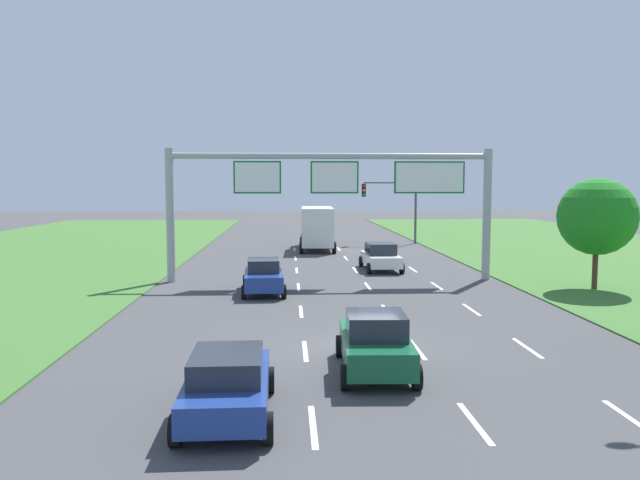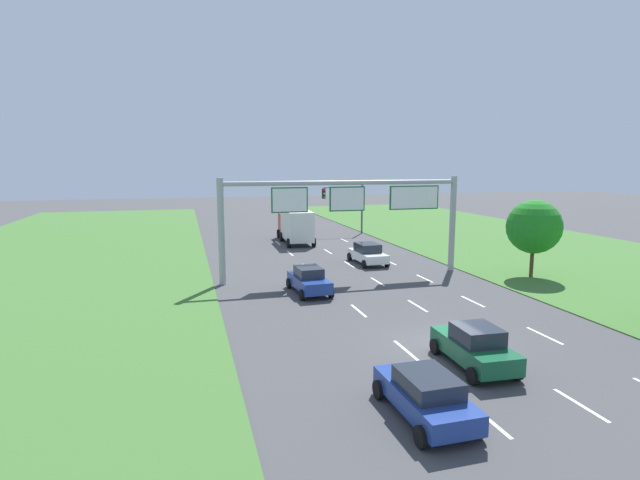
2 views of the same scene
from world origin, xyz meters
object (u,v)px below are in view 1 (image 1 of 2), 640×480
(car_far_ahead, at_px, (381,256))
(traffic_light_mast, at_px, (393,199))
(sign_gantry, at_px, (338,188))
(car_mid_lane, at_px, (375,343))
(box_truck, at_px, (317,227))
(car_near_red, at_px, (263,276))
(car_lead_silver, at_px, (228,383))
(roadside_tree_mid, at_px, (597,217))

(car_far_ahead, bearing_deg, traffic_light_mast, 76.26)
(car_far_ahead, distance_m, sign_gantry, 6.41)
(car_mid_lane, distance_m, traffic_light_mast, 37.29)
(box_truck, bearing_deg, car_mid_lane, -88.29)
(car_far_ahead, xyz_separation_m, box_truck, (-3.26, 11.90, 0.97))
(car_near_red, relative_size, car_lead_silver, 1.01)
(box_truck, bearing_deg, traffic_light_mast, 34.84)
(sign_gantry, xyz_separation_m, traffic_light_mast, (6.44, 20.32, -1.08))
(car_far_ahead, xyz_separation_m, roadside_tree_mid, (9.35, -7.55, 2.76))
(car_mid_lane, height_order, sign_gantry, sign_gantry)
(car_near_red, bearing_deg, car_far_ahead, 45.49)
(car_lead_silver, height_order, car_mid_lane, car_mid_lane)
(car_lead_silver, height_order, traffic_light_mast, traffic_light_mast)
(car_mid_lane, distance_m, car_far_ahead, 20.45)
(car_lead_silver, relative_size, car_mid_lane, 1.00)
(car_near_red, relative_size, car_far_ahead, 0.96)
(sign_gantry, height_order, traffic_light_mast, sign_gantry)
(box_truck, distance_m, roadside_tree_mid, 23.25)
(car_mid_lane, xyz_separation_m, sign_gantry, (0.26, 16.24, 4.12))
(car_far_ahead, relative_size, box_truck, 0.57)
(box_truck, height_order, traffic_light_mast, traffic_light_mast)
(car_mid_lane, relative_size, roadside_tree_mid, 0.77)
(car_mid_lane, bearing_deg, car_far_ahead, 83.31)
(car_near_red, distance_m, roadside_tree_mid, 16.30)
(sign_gantry, relative_size, roadside_tree_mid, 3.17)
(traffic_light_mast, bearing_deg, roadside_tree_mid, -76.31)
(car_near_red, bearing_deg, traffic_light_mast, 63.94)
(roadside_tree_mid, bearing_deg, car_near_red, 180.00)
(car_near_red, bearing_deg, car_mid_lane, -77.26)
(car_near_red, xyz_separation_m, traffic_light_mast, (10.23, 23.91, 3.06))
(car_mid_lane, bearing_deg, car_lead_silver, -137.76)
(box_truck, bearing_deg, sign_gantry, -87.18)
(car_near_red, relative_size, box_truck, 0.54)
(car_lead_silver, xyz_separation_m, car_mid_lane, (3.72, 3.12, 0.05))
(traffic_light_mast, bearing_deg, sign_gantry, -107.58)
(car_lead_silver, distance_m, traffic_light_mast, 41.14)
(car_mid_lane, bearing_deg, car_near_red, 107.86)
(car_mid_lane, height_order, car_far_ahead, car_mid_lane)
(car_near_red, distance_m, car_far_ahead, 10.10)
(traffic_light_mast, bearing_deg, car_lead_silver, -104.71)
(car_near_red, distance_m, car_mid_lane, 13.14)
(car_lead_silver, height_order, sign_gantry, sign_gantry)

